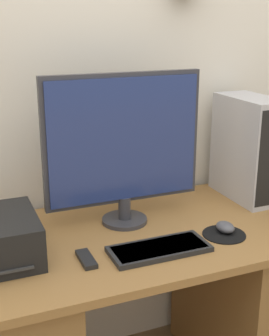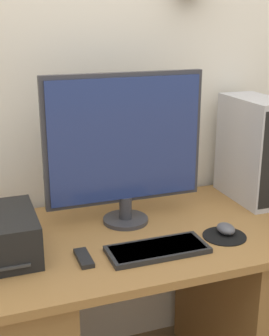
{
  "view_description": "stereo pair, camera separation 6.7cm",
  "coord_description": "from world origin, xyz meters",
  "px_view_note": "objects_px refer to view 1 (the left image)",
  "views": [
    {
      "loc": [
        -0.62,
        -1.1,
        1.54
      ],
      "look_at": [
        -0.02,
        0.36,
        1.03
      ],
      "focal_mm": 50.0,
      "sensor_mm": 36.0,
      "label": 1
    },
    {
      "loc": [
        -0.56,
        -1.13,
        1.54
      ],
      "look_at": [
        -0.02,
        0.36,
        1.03
      ],
      "focal_mm": 50.0,
      "sensor_mm": 36.0,
      "label": 2
    }
  ],
  "objects_px": {
    "computer_tower": "(249,148)",
    "remote_control": "(86,259)",
    "keyboard": "(158,249)",
    "monitor": "(124,144)",
    "mouse": "(225,227)"
  },
  "relations": [
    {
      "from": "mouse",
      "to": "remote_control",
      "type": "xyz_separation_m",
      "value": [
        -0.54,
        -0.01,
        -0.01
      ]
    },
    {
      "from": "computer_tower",
      "to": "remote_control",
      "type": "relative_size",
      "value": 3.63
    },
    {
      "from": "keyboard",
      "to": "mouse",
      "type": "distance_m",
      "value": 0.3
    },
    {
      "from": "keyboard",
      "to": "computer_tower",
      "type": "relative_size",
      "value": 0.78
    },
    {
      "from": "mouse",
      "to": "keyboard",
      "type": "bearing_deg",
      "value": -172.29
    },
    {
      "from": "mouse",
      "to": "monitor",
      "type": "bearing_deg",
      "value": 142.9
    },
    {
      "from": "computer_tower",
      "to": "remote_control",
      "type": "xyz_separation_m",
      "value": [
        -0.83,
        -0.3,
        -0.21
      ]
    },
    {
      "from": "monitor",
      "to": "keyboard",
      "type": "relative_size",
      "value": 1.77
    },
    {
      "from": "monitor",
      "to": "computer_tower",
      "type": "distance_m",
      "value": 0.61
    },
    {
      "from": "monitor",
      "to": "mouse",
      "type": "bearing_deg",
      "value": -37.1
    },
    {
      "from": "computer_tower",
      "to": "keyboard",
      "type": "bearing_deg",
      "value": -150.92
    },
    {
      "from": "monitor",
      "to": "remote_control",
      "type": "distance_m",
      "value": 0.46
    },
    {
      "from": "computer_tower",
      "to": "remote_control",
      "type": "distance_m",
      "value": 0.91
    },
    {
      "from": "keyboard",
      "to": "remote_control",
      "type": "bearing_deg",
      "value": 173.17
    },
    {
      "from": "monitor",
      "to": "keyboard",
      "type": "height_order",
      "value": "monitor"
    }
  ]
}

